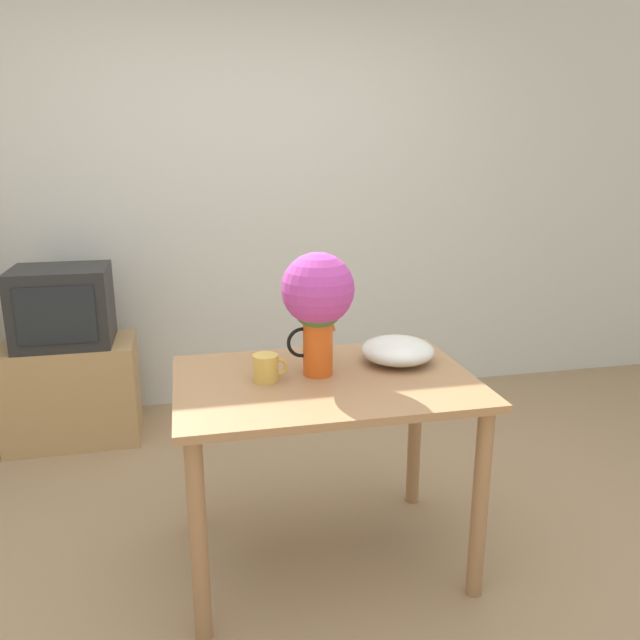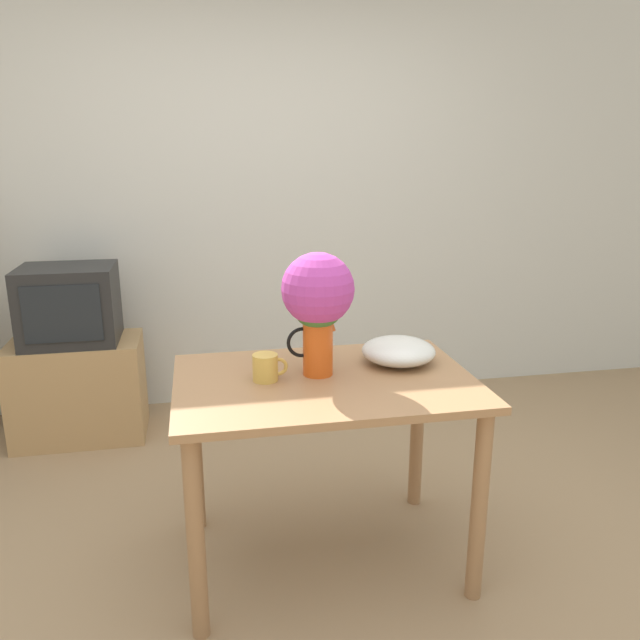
% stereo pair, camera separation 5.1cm
% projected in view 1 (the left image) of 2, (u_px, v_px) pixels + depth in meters
% --- Properties ---
extents(ground_plane, '(12.00, 12.00, 0.00)m').
position_uv_depth(ground_plane, '(312.00, 590.00, 2.37)').
color(ground_plane, '#9E7F5B').
extents(wall_back, '(8.00, 0.05, 2.60)m').
position_uv_depth(wall_back, '(246.00, 201.00, 3.88)').
color(wall_back, silver).
rests_on(wall_back, ground_plane).
extents(table, '(1.12, 0.77, 0.78)m').
position_uv_depth(table, '(325.00, 410.00, 2.38)').
color(table, '#A3754C').
rests_on(table, ground_plane).
extents(flower_vase, '(0.27, 0.27, 0.47)m').
position_uv_depth(flower_vase, '(318.00, 298.00, 2.31)').
color(flower_vase, '#E05619').
rests_on(flower_vase, table).
extents(coffee_mug, '(0.13, 0.09, 0.10)m').
position_uv_depth(coffee_mug, '(266.00, 368.00, 2.31)').
color(coffee_mug, gold).
rests_on(coffee_mug, table).
extents(white_bowl, '(0.30, 0.30, 0.10)m').
position_uv_depth(white_bowl, '(397.00, 350.00, 2.51)').
color(white_bowl, silver).
rests_on(white_bowl, table).
extents(tv_stand, '(0.72, 0.42, 0.58)m').
position_uv_depth(tv_stand, '(72.00, 391.00, 3.53)').
color(tv_stand, tan).
rests_on(tv_stand, ground_plane).
extents(tv_set, '(0.50, 0.41, 0.42)m').
position_uv_depth(tv_set, '(63.00, 306.00, 3.40)').
color(tv_set, black).
rests_on(tv_set, tv_stand).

